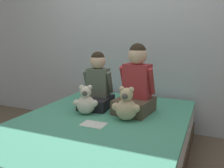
{
  "coord_description": "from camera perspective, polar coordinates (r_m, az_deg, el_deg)",
  "views": [
    {
      "loc": [
        0.9,
        -1.87,
        1.18
      ],
      "look_at": [
        0.0,
        0.24,
        0.72
      ],
      "focal_mm": 38.0,
      "sensor_mm": 36.0,
      "label": 1
    }
  ],
  "objects": [
    {
      "name": "teddy_bear_held_by_right_child",
      "position": [
        2.13,
        3.45,
        -5.33
      ],
      "size": [
        0.26,
        0.19,
        0.31
      ],
      "rotation": [
        0.0,
        0.0,
        0.08
      ],
      "color": "#D1B78E",
      "rests_on": "bed"
    },
    {
      "name": "teddy_bear_held_by_left_child",
      "position": [
        2.31,
        -6.32,
        -4.29
      ],
      "size": [
        0.23,
        0.18,
        0.29
      ],
      "rotation": [
        0.0,
        0.0,
        0.33
      ],
      "color": "silver",
      "rests_on": "bed"
    },
    {
      "name": "wall_behind_bed",
      "position": [
        3.08,
        6.27,
        12.6
      ],
      "size": [
        8.0,
        0.06,
        2.5
      ],
      "color": "silver",
      "rests_on": "ground_plane"
    },
    {
      "name": "sign_card",
      "position": [
        2.06,
        -4.42,
        -9.64
      ],
      "size": [
        0.21,
        0.15,
        0.0
      ],
      "color": "white",
      "rests_on": "bed"
    },
    {
      "name": "bed",
      "position": [
        2.29,
        -2.39,
        -13.52
      ],
      "size": [
        1.51,
        1.97,
        0.44
      ],
      "color": "#473828",
      "rests_on": "ground_plane"
    },
    {
      "name": "child_on_right",
      "position": [
        2.34,
        5.81,
        -0.04
      ],
      "size": [
        0.37,
        0.42,
        0.68
      ],
      "rotation": [
        0.0,
        0.0,
        -0.12
      ],
      "color": "brown",
      "rests_on": "bed"
    },
    {
      "name": "ground_plane",
      "position": [
        2.39,
        -2.35,
        -18.27
      ],
      "size": [
        14.0,
        14.0,
        0.0
      ],
      "primitive_type": "plane",
      "color": "brown"
    },
    {
      "name": "child_on_left",
      "position": [
        2.5,
        -3.55,
        -0.25
      ],
      "size": [
        0.33,
        0.39,
        0.59
      ],
      "rotation": [
        0.0,
        0.0,
        0.08
      ],
      "color": "black",
      "rests_on": "bed"
    }
  ]
}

